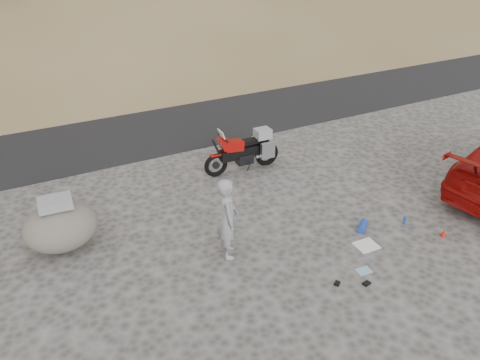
# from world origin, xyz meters

# --- Properties ---
(ground) EXTENTS (140.00, 140.00, 0.00)m
(ground) POSITION_xyz_m (0.00, 0.00, 0.00)
(ground) COLOR #3F3D3B
(ground) RESTS_ON ground
(road) EXTENTS (120.00, 7.00, 0.05)m
(road) POSITION_xyz_m (0.00, 9.00, 0.00)
(road) COLOR black
(road) RESTS_ON ground
(motorcycle) EXTENTS (2.42, 0.71, 1.44)m
(motorcycle) POSITION_xyz_m (1.06, 3.53, 0.61)
(motorcycle) COLOR black
(motorcycle) RESTS_ON ground
(man) EXTENTS (0.66, 0.80, 1.89)m
(man) POSITION_xyz_m (-1.19, 0.13, 0.00)
(man) COLOR gray
(man) RESTS_ON ground
(boulder) EXTENTS (1.94, 1.78, 1.24)m
(boulder) POSITION_xyz_m (-4.38, 2.11, 0.54)
(boulder) COLOR #57534A
(boulder) RESTS_ON ground
(gear_white_cloth) EXTENTS (0.53, 0.47, 0.02)m
(gear_white_cloth) POSITION_xyz_m (1.74, -1.07, 0.01)
(gear_white_cloth) COLOR white
(gear_white_cloth) RESTS_ON ground
(gear_blue_mat) EXTENTS (0.45, 0.41, 0.17)m
(gear_blue_mat) POSITION_xyz_m (2.10, -0.50, 0.09)
(gear_blue_mat) COLOR #1B3AA7
(gear_blue_mat) RESTS_ON ground
(gear_bottle) EXTENTS (0.07, 0.07, 0.20)m
(gear_bottle) POSITION_xyz_m (3.15, -0.80, 0.10)
(gear_bottle) COLOR #1B3AA7
(gear_bottle) RESTS_ON ground
(gear_funnel) EXTENTS (0.17, 0.17, 0.19)m
(gear_funnel) POSITION_xyz_m (3.59, -1.62, 0.09)
(gear_funnel) COLOR #B31B0B
(gear_funnel) RESTS_ON ground
(gear_glove_a) EXTENTS (0.17, 0.13, 0.04)m
(gear_glove_a) POSITION_xyz_m (0.87, -2.08, 0.02)
(gear_glove_a) COLOR black
(gear_glove_a) RESTS_ON ground
(gear_glove_b) EXTENTS (0.17, 0.16, 0.04)m
(gear_glove_b) POSITION_xyz_m (0.34, -1.80, 0.02)
(gear_glove_b) COLOR black
(gear_glove_b) RESTS_ON ground
(gear_blue_cloth) EXTENTS (0.34, 0.26, 0.01)m
(gear_blue_cloth) POSITION_xyz_m (1.10, -1.73, 0.01)
(gear_blue_cloth) COLOR #81AAC8
(gear_blue_cloth) RESTS_ON ground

